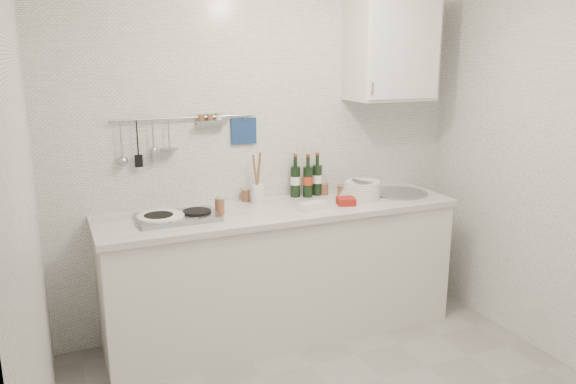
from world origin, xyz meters
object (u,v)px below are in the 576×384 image
object	(u,v)px
plate_stack_sink	(361,190)
utensil_crock	(257,191)
wine_bottles	(307,175)
wall_cabinet	(391,50)
plate_stack_hob	(160,219)

from	to	relation	value
plate_stack_sink	utensil_crock	xyz separation A→B (m)	(-0.74, 0.15, 0.03)
wine_bottles	wall_cabinet	bearing A→B (deg)	-8.95
wall_cabinet	plate_stack_hob	xyz separation A→B (m)	(-1.71, -0.13, -1.01)
wall_cabinet	wine_bottles	xyz separation A→B (m)	(-0.61, 0.10, -0.87)
wall_cabinet	utensil_crock	world-z (taller)	wall_cabinet
plate_stack_hob	wine_bottles	distance (m)	1.13
plate_stack_hob	wine_bottles	bearing A→B (deg)	11.51
utensil_crock	plate_stack_hob	bearing A→B (deg)	-165.60
wine_bottles	utensil_crock	bearing A→B (deg)	-173.79
wall_cabinet	plate_stack_sink	distance (m)	1.02
plate_stack_hob	utensil_crock	distance (m)	0.73
wine_bottles	utensil_crock	xyz separation A→B (m)	(-0.40, -0.04, -0.07)
wall_cabinet	plate_stack_hob	bearing A→B (deg)	-175.71
wine_bottles	utensil_crock	world-z (taller)	utensil_crock
utensil_crock	plate_stack_sink	bearing A→B (deg)	-11.26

